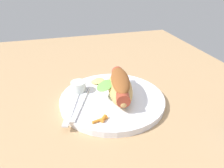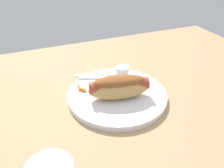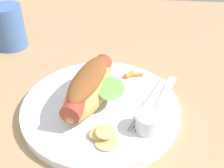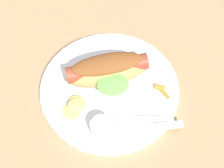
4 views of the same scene
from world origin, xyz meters
The scene contains 9 objects.
ground_plane centered at (0.00, 0.00, -0.90)cm, with size 120.00×90.00×1.80cm, color tan.
plate centered at (3.10, -2.54, 0.80)cm, with size 27.45×27.45×1.60cm, color white.
hot_dog centered at (3.50, -0.63, 4.88)cm, with size 17.15×11.56×6.29cm.
sauce_ramekin centered at (-2.12, -10.64, 3.07)cm, with size 4.04×4.04×2.94cm, color white.
fork centered at (4.32, -11.03, 1.80)cm, with size 14.56×7.11×0.40cm.
knife centered at (4.78, -13.18, 1.78)cm, with size 15.42×1.40×0.36cm, color silver.
chips_pile centered at (-4.82, -4.21, 2.29)cm, with size 5.73×5.65×1.58cm.
carrot_garnish centered at (11.91, -7.41, 2.00)cm, with size 2.15×3.83×0.93cm.
drinking_cup centered at (24.26, 21.89, 5.05)cm, with size 7.25×7.25×10.10cm, color #4770B2.
Camera 3 is at (-33.59, -8.24, 33.34)cm, focal length 45.09 mm.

